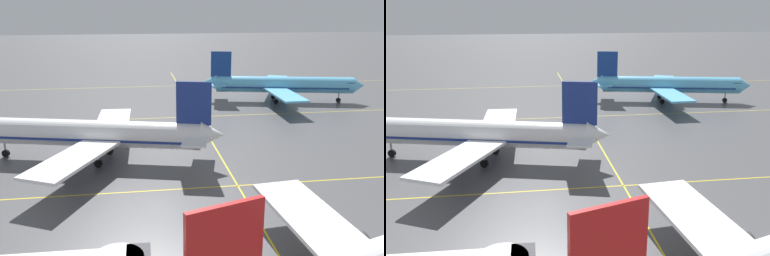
{
  "view_description": "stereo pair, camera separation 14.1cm",
  "coord_description": "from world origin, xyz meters",
  "views": [
    {
      "loc": [
        -12.0,
        -14.51,
        21.11
      ],
      "look_at": [
        -3.69,
        43.92,
        3.47
      ],
      "focal_mm": 38.89,
      "sensor_mm": 36.0,
      "label": 1
    },
    {
      "loc": [
        -11.86,
        -14.53,
        21.11
      ],
      "look_at": [
        -3.69,
        43.92,
        3.47
      ],
      "focal_mm": 38.89,
      "sensor_mm": 36.0,
      "label": 2
    }
  ],
  "objects": [
    {
      "name": "airliner_second_row",
      "position": [
        -17.87,
        41.63,
        3.91
      ],
      "size": [
        36.45,
        31.01,
        11.45
      ],
      "color": "white",
      "rests_on": "ground"
    },
    {
      "name": "airliner_third_row",
      "position": [
        20.74,
        73.36,
        3.79
      ],
      "size": [
        35.48,
        30.13,
        11.09
      ],
      "color": "#5BB7E5",
      "rests_on": "ground"
    },
    {
      "name": "taxiway_markings",
      "position": [
        0.0,
        46.7,
        0.0
      ],
      "size": [
        152.87,
        142.85,
        0.01
      ],
      "color": "yellow",
      "rests_on": "ground"
    }
  ]
}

